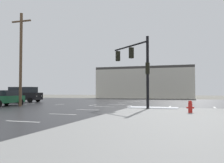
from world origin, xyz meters
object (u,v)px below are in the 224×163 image
Objects in this scene: sedan_green at (4,98)px; utility_pole_mid at (21,57)px; traffic_signal_mast at (137,62)px; suv_black at (23,94)px; fire_hydrant at (190,107)px.

sedan_green is 4.38m from utility_pole_mid.
traffic_signal_mast is at bearing 91.24° from sedan_green.
sedan_green is (3.69, -7.62, -0.24)m from suv_black.
utility_pole_mid is at bearing -58.05° from suv_black.
suv_black is 0.53× the size of utility_pole_mid.
traffic_signal_mast is 1.17× the size of suv_black.
utility_pole_mid is (1.76, 0.20, 4.00)m from sedan_green.
suv_black is at bearing 152.82° from fire_hydrant.
fire_hydrant is 0.16× the size of suv_black.
fire_hydrant is at bearing 79.05° from sedan_green.
utility_pole_mid is (5.44, -7.42, 3.77)m from suv_black.
sedan_green is at bearing 169.17° from fire_hydrant.
traffic_signal_mast is at bearing 139.13° from fire_hydrant.
fire_hydrant is 16.97m from utility_pole_mid.
traffic_signal_mast is 11.75m from utility_pole_mid.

